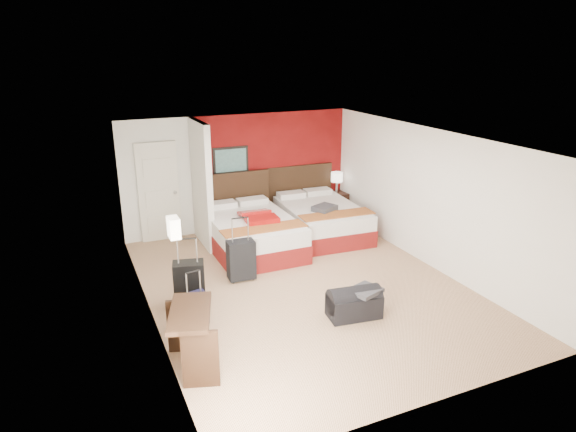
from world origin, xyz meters
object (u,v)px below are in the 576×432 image
table_lamp (337,183)px  duffel_bag (354,305)px  nightstand (336,205)px  desk (192,339)px  bed_left (252,234)px  suitcase_charcoal (241,261)px  suitcase_black (190,285)px  red_suitcase_open (258,216)px  bed_right (322,220)px  suitcase_navy (195,311)px

table_lamp → duffel_bag: table_lamp is taller
nightstand → desk: desk is taller
bed_left → nightstand: bed_left is taller
nightstand → suitcase_charcoal: size_ratio=0.90×
bed_left → suitcase_black: suitcase_black is taller
bed_left → suitcase_charcoal: (-0.63, -1.19, 0.01)m
desk → bed_left: bearing=76.7°
bed_left → desk: (-2.02, -3.35, 0.07)m
red_suitcase_open → suitcase_black: size_ratio=1.18×
table_lamp → suitcase_charcoal: table_lamp is taller
suitcase_charcoal → desk: desk is taller
table_lamp → suitcase_black: bearing=-145.8°
table_lamp → duffel_bag: (-2.00, -4.14, -0.66)m
red_suitcase_open → bed_right: bearing=15.4°
suitcase_charcoal → suitcase_navy: bearing=-129.9°
bed_right → nightstand: size_ratio=3.48×
bed_right → duffel_bag: 3.49m
bed_left → red_suitcase_open: 0.41m
table_lamp → desk: table_lamp is taller
bed_right → duffel_bag: size_ratio=2.76×
red_suitcase_open → nightstand: size_ratio=1.36×
desk → red_suitcase_open: bearing=74.7°
suitcase_charcoal → red_suitcase_open: bearing=59.3°
red_suitcase_open → suitcase_charcoal: (-0.73, -1.09, -0.38)m
bed_left → suitcase_navy: size_ratio=4.69×
red_suitcase_open → nightstand: 2.69m
bed_left → suitcase_charcoal: size_ratio=3.28×
red_suitcase_open → suitcase_charcoal: red_suitcase_open is taller
suitcase_charcoal → bed_right: bearing=34.6°
red_suitcase_open → table_lamp: size_ratio=1.72×
suitcase_navy → nightstand: bearing=27.0°
suitcase_navy → table_lamp: bearing=27.0°
bed_right → suitcase_charcoal: 2.68m
bed_left → nightstand: size_ratio=3.64×
nightstand → table_lamp: 0.55m
nightstand → suitcase_navy: size_ratio=1.29×
bed_left → suitcase_charcoal: suitcase_charcoal is taller
bed_left → desk: size_ratio=2.30×
nightstand → table_lamp: size_ratio=1.26×
bed_left → suitcase_black: 2.42m
duffel_bag → red_suitcase_open: bearing=104.8°
suitcase_navy → red_suitcase_open: bearing=38.9°
duffel_bag → suitcase_charcoal: bearing=128.0°
table_lamp → suitcase_charcoal: bearing=-144.2°
nightstand → table_lamp: bearing=0.0°
suitcase_navy → desk: bearing=-118.1°
nightstand → suitcase_black: (-4.15, -2.82, 0.04)m
nightstand → duffel_bag: nightstand is taller
suitcase_navy → duffel_bag: 2.34m
table_lamp → suitcase_black: size_ratio=0.69×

